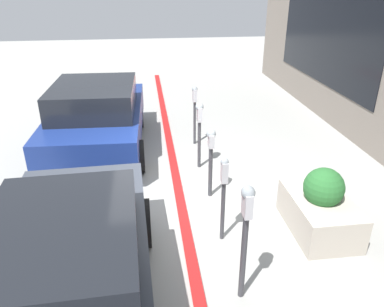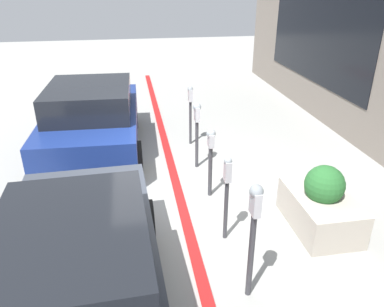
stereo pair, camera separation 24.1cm
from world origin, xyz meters
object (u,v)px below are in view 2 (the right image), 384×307
parking_meter_second (227,186)px  planter_box (321,205)px  parking_meter_fourth (197,122)px  parked_car_middle (92,117)px  parked_car_front (77,270)px  parking_meter_farthest (190,105)px  parking_meter_middle (211,150)px  parking_meter_nearest (254,223)px

parking_meter_second → planter_box: size_ratio=0.99×
parking_meter_second → parking_meter_fourth: size_ratio=0.97×
planter_box → parked_car_middle: parked_car_middle is taller
parking_meter_second → parked_car_middle: (3.66, 2.18, -0.10)m
parked_car_front → parked_car_middle: bearing=-0.0°
parking_meter_fourth → planter_box: (-2.42, -1.56, -0.61)m
parking_meter_fourth → parking_meter_farthest: 1.25m
parking_meter_second → parking_meter_middle: parking_meter_second is taller
parking_meter_middle → parking_meter_nearest: bearing=179.4°
parking_meter_fourth → planter_box: parking_meter_fourth is taller
parking_meter_middle → parking_meter_farthest: parking_meter_farthest is taller
planter_box → parking_meter_second: bearing=90.9°
planter_box → parked_car_middle: (3.64, 3.74, 0.41)m
parking_meter_middle → parked_car_front: bearing=141.1°
parking_meter_second → parked_car_front: (-1.26, 2.01, -0.14)m
parked_car_middle → parking_meter_middle: bearing=-135.4°
parking_meter_second → parking_meter_middle: (1.27, -0.03, -0.00)m
parking_meter_fourth → parked_car_front: parked_car_front is taller
parking_meter_second → parked_car_front: size_ratio=0.34×
parking_meter_second → parking_meter_farthest: parking_meter_farthest is taller
parking_meter_second → parked_car_middle: bearing=30.7°
parking_meter_fourth → parked_car_front: (-3.71, 2.01, -0.24)m
planter_box → parked_car_front: 3.82m
parking_meter_nearest → planter_box: bearing=-52.6°
parking_meter_second → parking_meter_farthest: 3.69m
parking_meter_second → parked_car_middle: size_ratio=0.33×
parking_meter_fourth → parking_meter_farthest: same height
parking_meter_nearest → parked_car_middle: bearing=24.3°
parked_car_middle → parking_meter_nearest: bearing=-153.8°
parking_meter_nearest → parked_car_front: parking_meter_nearest is taller
parked_car_front → parked_car_middle: parked_car_middle is taller
parking_meter_farthest → parked_car_front: 5.37m
parking_meter_middle → parked_car_middle: bearing=42.7°
parking_meter_middle → parking_meter_farthest: (2.42, -0.04, 0.06)m
planter_box → parking_meter_fourth: bearing=32.8°
planter_box → parked_car_front: parked_car_front is taller
parking_meter_second → planter_box: parking_meter_second is taller
parking_meter_nearest → parked_car_front: bearing=92.5°
parked_car_middle → planter_box: bearing=-132.3°
parking_meter_second → parking_meter_fourth: parking_meter_fourth is taller
parking_meter_nearest → parking_meter_second: bearing=0.4°
parking_meter_second → parking_meter_middle: 1.27m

